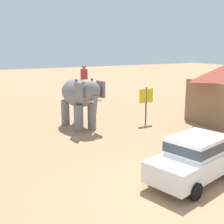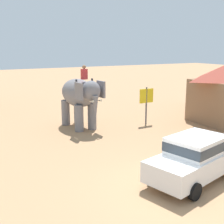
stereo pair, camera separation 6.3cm
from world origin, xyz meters
TOP-DOWN VIEW (x-y plane):
  - ground_plane at (0.00, 0.00)m, footprint 120.00×120.00m
  - car_sedan_foreground at (1.15, 0.24)m, footprint 4.39×2.62m
  - elephant_with_mahout at (0.39, 9.18)m, footprint 1.83×3.93m
  - signboard_yellow at (4.45, 7.96)m, footprint 1.00×0.10m

SIDE VIEW (x-z plane):
  - ground_plane at x=0.00m, z-range 0.00..0.00m
  - car_sedan_foreground at x=1.15m, z-range 0.08..1.78m
  - signboard_yellow at x=4.45m, z-range 0.49..2.89m
  - elephant_with_mahout at x=0.39m, z-range 0.05..3.93m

